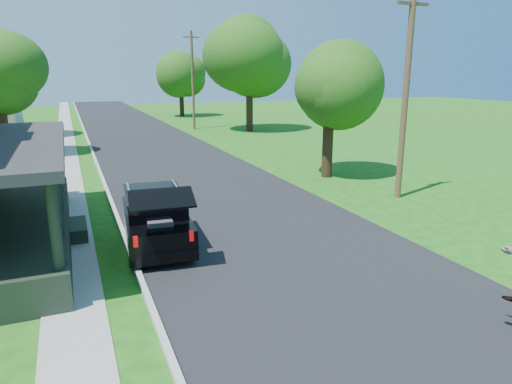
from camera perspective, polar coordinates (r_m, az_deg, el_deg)
name	(u,v)px	position (r m, az deg, el deg)	size (l,w,h in m)	color
ground	(325,287)	(11.28, 8.68, -11.69)	(140.00, 140.00, 0.00)	#155310
street	(162,154)	(29.52, -11.65, 4.63)	(8.00, 120.00, 0.02)	black
curb	(95,159)	(29.06, -19.52, 3.93)	(0.15, 120.00, 0.12)	#A5A59F
sidewalk	(67,161)	(29.03, -22.57, 3.64)	(1.30, 120.00, 0.03)	gray
black_suv	(156,218)	(13.83, -12.43, -3.22)	(2.07, 4.67, 2.12)	black
tree_right_near	(329,81)	(22.36, 9.13, 13.58)	(5.56, 5.19, 6.90)	black
tree_right_mid	(249,54)	(40.75, -0.91, 16.88)	(8.28, 8.38, 10.30)	black
tree_right_far	(180,74)	(55.92, -9.45, 14.37)	(6.26, 6.43, 7.64)	black
utility_pole_near	(406,95)	(19.14, 18.20, 11.48)	(1.50, 0.26, 8.05)	#4D3223
utility_pole_far	(193,80)	(42.50, -7.92, 13.75)	(1.44, 0.27, 8.58)	#4D3223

